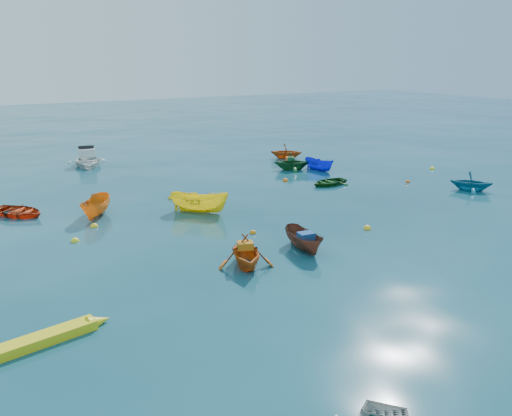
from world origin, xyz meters
TOP-DOWN VIEW (x-y plane):
  - ground at (0.00, 0.00)m, footprint 160.00×160.00m
  - sampan_brown_mid at (-0.57, -0.26)m, footprint 1.23×2.72m
  - dinghy_orange_w at (-3.59, -0.55)m, footprint 2.99×3.22m
  - sampan_yellow_mid at (-2.37, 6.95)m, footprint 3.23×3.08m
  - dinghy_green_e at (7.35, 8.39)m, footprint 2.80×2.14m
  - dinghy_cyan_se at (14.20, 2.91)m, footprint 3.20×3.23m
  - sampan_orange_n at (-7.34, 8.96)m, footprint 2.48×3.14m
  - dinghy_green_n at (7.72, 13.35)m, footprint 3.30×3.14m
  - sampan_blue_far at (9.39, 12.27)m, footprint 1.56×2.75m
  - dinghy_red_far at (-10.91, 11.11)m, footprint 3.61×3.74m
  - dinghy_orange_far at (9.62, 17.10)m, footprint 3.32×3.23m
  - kayak_yellow at (-11.44, -2.66)m, footprint 3.92×1.29m
  - motorboat_white at (-5.13, 22.29)m, footprint 3.43×4.40m
  - tarp_blue_a at (-0.59, -0.41)m, footprint 0.70×0.55m
  - tarp_orange_a at (-3.57, -0.50)m, footprint 0.73×0.63m
  - tarp_green_b at (7.63, 13.39)m, footprint 0.63×0.69m
  - buoy_ye_a at (3.64, 0.46)m, footprint 0.38×0.38m
  - buoy_ye_b at (-9.05, 5.60)m, footprint 0.37×0.37m
  - buoy_or_c at (-1.49, 2.64)m, footprint 0.31×0.31m
  - buoy_ye_c at (-2.78, 10.25)m, footprint 0.39×0.39m
  - buoy_or_d at (12.36, 6.37)m, footprint 0.30×0.30m
  - buoy_ye_d at (-7.85, 7.25)m, footprint 0.38×0.38m
  - buoy_or_e at (5.42, 10.61)m, footprint 0.39×0.39m
  - buoy_ye_e at (16.90, 8.38)m, footprint 0.37×0.37m

SIDE VIEW (x-z plane):
  - ground at x=0.00m, z-range 0.00..0.00m
  - sampan_brown_mid at x=-0.57m, z-range -0.51..0.51m
  - dinghy_orange_w at x=-3.59m, z-range -0.69..0.69m
  - sampan_yellow_mid at x=-2.37m, z-range -0.63..0.63m
  - dinghy_green_e at x=7.35m, z-range -0.27..0.27m
  - dinghy_cyan_se at x=14.20m, z-range -0.64..0.64m
  - sampan_orange_n at x=-7.34m, z-range -0.58..0.58m
  - dinghy_green_n at x=7.72m, z-range -0.68..0.68m
  - sampan_blue_far at x=9.39m, z-range -0.50..0.50m
  - dinghy_red_far at x=-10.91m, z-range -0.32..0.32m
  - dinghy_orange_far at x=9.62m, z-range -0.66..0.66m
  - kayak_yellow at x=-11.44m, z-range -0.19..0.19m
  - motorboat_white at x=-5.13m, z-range -0.72..0.72m
  - buoy_ye_a at x=3.64m, z-range -0.19..0.19m
  - buoy_ye_b at x=-9.05m, z-range -0.18..0.18m
  - buoy_or_c at x=-1.49m, z-range -0.16..0.16m
  - buoy_ye_c at x=-2.78m, z-range -0.19..0.19m
  - buoy_or_d at x=12.36m, z-range -0.15..0.15m
  - buoy_ye_d at x=-7.85m, z-range -0.19..0.19m
  - buoy_or_e at x=5.42m, z-range -0.19..0.19m
  - buoy_ye_e at x=16.90m, z-range -0.19..0.19m
  - tarp_blue_a at x=-0.59m, z-range 0.51..0.83m
  - tarp_green_b at x=7.63m, z-range 0.68..0.95m
  - tarp_orange_a at x=-3.57m, z-range 0.69..0.99m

